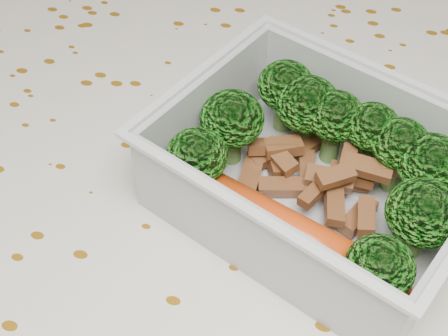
% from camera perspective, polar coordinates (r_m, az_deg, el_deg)
% --- Properties ---
extents(dining_table, '(1.40, 0.90, 0.75)m').
position_cam_1_polar(dining_table, '(0.49, 0.78, -8.56)').
color(dining_table, brown).
rests_on(dining_table, ground).
extents(tablecloth, '(1.46, 0.96, 0.19)m').
position_cam_1_polar(tablecloth, '(0.45, 0.85, -5.02)').
color(tablecloth, silver).
rests_on(tablecloth, dining_table).
extents(lunch_container, '(0.23, 0.21, 0.07)m').
position_cam_1_polar(lunch_container, '(0.40, 8.52, -1.37)').
color(lunch_container, silver).
rests_on(lunch_container, tablecloth).
extents(broccoli_florets, '(0.18, 0.16, 0.06)m').
position_cam_1_polar(broccoli_florets, '(0.39, 9.92, 1.83)').
color(broccoli_florets, '#608C3F').
rests_on(broccoli_florets, lunch_container).
extents(meat_pile, '(0.11, 0.09, 0.03)m').
position_cam_1_polar(meat_pile, '(0.41, 8.32, -0.44)').
color(meat_pile, brown).
rests_on(meat_pile, lunch_container).
extents(sausage, '(0.15, 0.06, 0.03)m').
position_cam_1_polar(sausage, '(0.37, 5.60, -5.61)').
color(sausage, '#CC3D0F').
rests_on(sausage, lunch_container).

